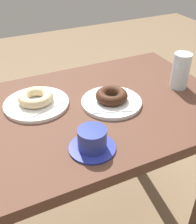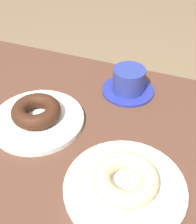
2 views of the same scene
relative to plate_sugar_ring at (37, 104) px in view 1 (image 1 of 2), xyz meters
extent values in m
cube|color=#533325|center=(0.08, -0.09, -0.03)|extent=(1.15, 0.64, 0.04)
cylinder|color=brown|center=(0.59, 0.15, -0.38)|extent=(0.07, 0.07, 0.68)
cylinder|color=white|center=(0.00, 0.00, 0.00)|extent=(0.23, 0.23, 0.01)
cube|color=white|center=(0.00, 0.00, 0.01)|extent=(0.18, 0.18, 0.00)
torus|color=beige|center=(0.00, 0.00, 0.03)|extent=(0.12, 0.12, 0.03)
cylinder|color=white|center=(0.24, -0.11, 0.00)|extent=(0.21, 0.21, 0.01)
cube|color=white|center=(0.24, -0.11, 0.01)|extent=(0.19, 0.19, 0.00)
torus|color=#3C2012|center=(0.24, -0.11, 0.03)|extent=(0.11, 0.11, 0.04)
cylinder|color=silver|center=(0.54, -0.11, 0.06)|extent=(0.07, 0.07, 0.14)
cylinder|color=#252F96|center=(0.08, -0.29, 0.00)|extent=(0.14, 0.14, 0.01)
cylinder|color=navy|center=(0.08, -0.29, 0.03)|extent=(0.08, 0.08, 0.06)
cylinder|color=black|center=(0.08, -0.29, 0.06)|extent=(0.07, 0.07, 0.00)
camera|label=1|loc=(-0.16, -0.85, 0.53)|focal=44.99mm
camera|label=2|loc=(-0.07, 0.32, 0.47)|focal=47.93mm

